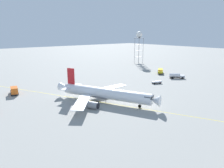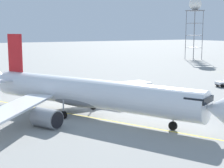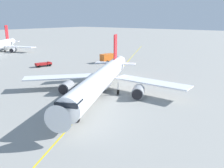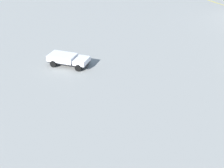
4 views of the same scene
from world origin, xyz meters
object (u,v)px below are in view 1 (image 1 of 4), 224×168
at_px(pushback_tug_truck, 157,82).
at_px(fuel_tanker_truck_extra, 176,76).
at_px(radar_tower, 139,37).
at_px(fire_tender_truck, 160,71).
at_px(airliner_main, 104,94).
at_px(catering_truck_truck, 14,90).

xyz_separation_m(pushback_tug_truck, fuel_tanker_truck_extra, (-17.71, -1.04, 0.75)).
relative_size(fuel_tanker_truck_extra, radar_tower, 0.30).
relative_size(fire_tender_truck, fuel_tanker_truck_extra, 1.24).
distance_m(pushback_tug_truck, fuel_tanker_truck_extra, 17.75).
xyz_separation_m(airliner_main, pushback_tug_truck, (-37.95, -6.84, -2.33)).
distance_m(catering_truck_truck, radar_tower, 111.29).
bearing_deg(fire_tender_truck, pushback_tug_truck, -3.85).
bearing_deg(pushback_tug_truck, fuel_tanker_truck_extra, -158.09).
bearing_deg(airliner_main, pushback_tug_truck, 75.07).
distance_m(catering_truck_truck, pushback_tug_truck, 65.66).
height_order(fire_tender_truck, fuel_tanker_truck_extra, fuel_tanker_truck_extra).
bearing_deg(airliner_main, fire_tender_truck, 85.65).
distance_m(fire_tender_truck, fuel_tanker_truck_extra, 16.15).
height_order(airliner_main, catering_truck_truck, airliner_main).
distance_m(fire_tender_truck, pushback_tug_truck, 28.19).
bearing_deg(airliner_main, radar_tower, 102.24).
xyz_separation_m(catering_truck_truck, fire_tender_truck, (-83.81, 8.45, -0.13)).
relative_size(catering_truck_truck, fuel_tanker_truck_extra, 1.06).
bearing_deg(pushback_tug_truck, airliner_main, 28.77).
bearing_deg(catering_truck_truck, airliner_main, -131.77).
bearing_deg(fuel_tanker_truck_extra, radar_tower, 105.65).
bearing_deg(fuel_tanker_truck_extra, pushback_tug_truck, -135.23).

